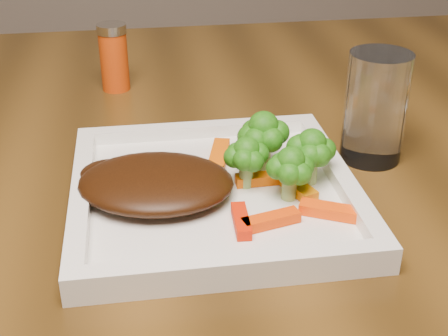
{
  "coord_description": "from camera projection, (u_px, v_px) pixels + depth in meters",
  "views": [
    {
      "loc": [
        -0.15,
        -0.58,
        1.07
      ],
      "look_at": [
        -0.08,
        -0.06,
        0.79
      ],
      "focal_mm": 50.0,
      "sensor_mm": 36.0,
      "label": 1
    }
  ],
  "objects": [
    {
      "name": "broccoli_0",
      "position": [
        263.0,
        138.0,
        0.63
      ],
      "size": [
        0.07,
        0.07,
        0.07
      ],
      "primitive_type": null,
      "rotation": [
        0.0,
        0.0,
        0.25
      ],
      "color": "#277513",
      "rests_on": "plate"
    },
    {
      "name": "drinking_glass",
      "position": [
        375.0,
        108.0,
        0.66
      ],
      "size": [
        0.07,
        0.07,
        0.12
      ],
      "primitive_type": "cylinder",
      "rotation": [
        0.0,
        0.0,
        -0.13
      ],
      "color": "white",
      "rests_on": "dining_table"
    },
    {
      "name": "carrot_1",
      "position": [
        333.0,
        211.0,
        0.56
      ],
      "size": [
        0.06,
        0.04,
        0.01
      ],
      "primitive_type": "cube",
      "rotation": [
        0.0,
        0.0,
        -0.46
      ],
      "color": "#FF4404",
      "rests_on": "plate"
    },
    {
      "name": "carrot_4",
      "position": [
        219.0,
        155.0,
        0.66
      ],
      "size": [
        0.03,
        0.07,
        0.01
      ],
      "primitive_type": "cube",
      "rotation": [
        0.0,
        0.0,
        1.32
      ],
      "color": "#E15703",
      "rests_on": "plate"
    },
    {
      "name": "broccoli_3",
      "position": [
        246.0,
        158.0,
        0.6
      ],
      "size": [
        0.06,
        0.06,
        0.06
      ],
      "primitive_type": null,
      "rotation": [
        0.0,
        0.0,
        0.41
      ],
      "color": "#105C0F",
      "rests_on": "plate"
    },
    {
      "name": "carrot_0",
      "position": [
        271.0,
        220.0,
        0.55
      ],
      "size": [
        0.06,
        0.03,
        0.01
      ],
      "primitive_type": "cube",
      "rotation": [
        0.0,
        0.0,
        0.25
      ],
      "color": "#EB3D03",
      "rests_on": "plate"
    },
    {
      "name": "carrot_6",
      "position": [
        262.0,
        179.0,
        0.61
      ],
      "size": [
        0.05,
        0.02,
        0.01
      ],
      "primitive_type": "cube",
      "rotation": [
        0.0,
        0.0,
        0.03
      ],
      "color": "#F05D03",
      "rests_on": "plate"
    },
    {
      "name": "spice_shaker",
      "position": [
        114.0,
        57.0,
        0.85
      ],
      "size": [
        0.04,
        0.04,
        0.09
      ],
      "primitive_type": "cylinder",
      "rotation": [
        0.0,
        0.0,
        0.02
      ],
      "color": "#CC3E0B",
      "rests_on": "dining_table"
    },
    {
      "name": "broccoli_2",
      "position": [
        290.0,
        171.0,
        0.58
      ],
      "size": [
        0.06,
        0.06,
        0.06
      ],
      "primitive_type": null,
      "rotation": [
        0.0,
        0.0,
        0.32
      ],
      "color": "#275B0F",
      "rests_on": "plate"
    },
    {
      "name": "broccoli_1",
      "position": [
        311.0,
        153.0,
        0.6
      ],
      "size": [
        0.07,
        0.07,
        0.06
      ],
      "primitive_type": null,
      "rotation": [
        0.0,
        0.0,
        -0.43
      ],
      "color": "#1B6711",
      "rests_on": "plate"
    },
    {
      "name": "carrot_5",
      "position": [
        294.0,
        185.0,
        0.6
      ],
      "size": [
        0.04,
        0.06,
        0.01
      ],
      "primitive_type": "cube",
      "rotation": [
        0.0,
        0.0,
        -1.21
      ],
      "color": "orange",
      "rests_on": "plate"
    },
    {
      "name": "plate",
      "position": [
        214.0,
        197.0,
        0.61
      ],
      "size": [
        0.27,
        0.27,
        0.01
      ],
      "primitive_type": "cube",
      "color": "white",
      "rests_on": "dining_table"
    },
    {
      "name": "steak",
      "position": [
        156.0,
        183.0,
        0.59
      ],
      "size": [
        0.17,
        0.14,
        0.03
      ],
      "primitive_type": "ellipsoid",
      "rotation": [
        0.0,
        0.0,
        -0.2
      ],
      "color": "#341807",
      "rests_on": "plate"
    },
    {
      "name": "carrot_2",
      "position": [
        241.0,
        221.0,
        0.55
      ],
      "size": [
        0.02,
        0.05,
        0.01
      ],
      "primitive_type": "cube",
      "rotation": [
        0.0,
        0.0,
        1.53
      ],
      "color": "red",
      "rests_on": "plate"
    }
  ]
}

